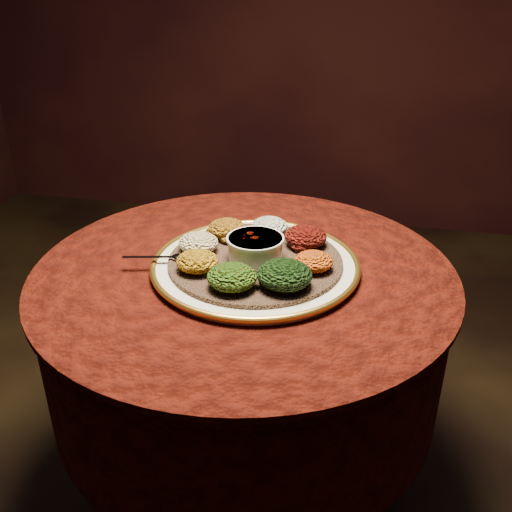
# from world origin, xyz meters

# --- Properties ---
(table) EXTENTS (0.96, 0.96, 0.73)m
(table) POSITION_xyz_m (0.00, 0.00, 0.55)
(table) COLOR black
(table) RESTS_ON ground
(platter) EXTENTS (0.59, 0.59, 0.02)m
(platter) POSITION_xyz_m (0.03, -0.00, 0.75)
(platter) COLOR beige
(platter) RESTS_ON table
(injera) EXTENTS (0.47, 0.47, 0.01)m
(injera) POSITION_xyz_m (0.03, -0.00, 0.76)
(injera) COLOR brown
(injera) RESTS_ON platter
(stew_bowl) EXTENTS (0.13, 0.13, 0.05)m
(stew_bowl) POSITION_xyz_m (0.03, -0.00, 0.79)
(stew_bowl) COLOR silver
(stew_bowl) RESTS_ON injera
(spoon) EXTENTS (0.15, 0.05, 0.01)m
(spoon) POSITION_xyz_m (-0.14, -0.04, 0.77)
(spoon) COLOR silver
(spoon) RESTS_ON injera
(portion_ayib) EXTENTS (0.09, 0.08, 0.04)m
(portion_ayib) POSITION_xyz_m (0.03, 0.13, 0.78)
(portion_ayib) COLOR white
(portion_ayib) RESTS_ON injera
(portion_kitfo) EXTENTS (0.10, 0.09, 0.05)m
(portion_kitfo) POSITION_xyz_m (0.13, 0.09, 0.79)
(portion_kitfo) COLOR black
(portion_kitfo) RESTS_ON injera
(portion_tikil) EXTENTS (0.08, 0.08, 0.04)m
(portion_tikil) POSITION_xyz_m (0.16, -0.02, 0.78)
(portion_tikil) COLOR #B0770E
(portion_tikil) RESTS_ON injera
(portion_gomen) EXTENTS (0.11, 0.11, 0.06)m
(portion_gomen) POSITION_xyz_m (0.11, -0.11, 0.79)
(portion_gomen) COLOR black
(portion_gomen) RESTS_ON injera
(portion_mixveg) EXTENTS (0.10, 0.10, 0.05)m
(portion_mixveg) POSITION_xyz_m (0.01, -0.14, 0.79)
(portion_mixveg) COLOR #963109
(portion_mixveg) RESTS_ON injera
(portion_kik) EXTENTS (0.09, 0.09, 0.04)m
(portion_kik) POSITION_xyz_m (-0.08, -0.08, 0.78)
(portion_kik) COLOR #B98010
(portion_kik) RESTS_ON injera
(portion_timatim) EXTENTS (0.09, 0.09, 0.04)m
(portion_timatim) POSITION_xyz_m (-0.11, 0.01, 0.78)
(portion_timatim) COLOR maroon
(portion_timatim) RESTS_ON injera
(portion_shiro) EXTENTS (0.09, 0.09, 0.04)m
(portion_shiro) POSITION_xyz_m (-0.06, 0.10, 0.78)
(portion_shiro) COLOR #8F4E11
(portion_shiro) RESTS_ON injera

